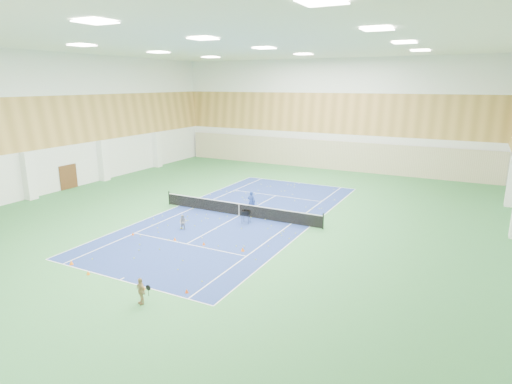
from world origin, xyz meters
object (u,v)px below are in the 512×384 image
at_px(coach, 251,202).
at_px(child_apron, 141,291).
at_px(child_court, 183,222).
at_px(ball_cart, 246,217).
at_px(tennis_net, 239,208).

bearing_deg(coach, child_apron, 90.49).
height_order(child_court, ball_cart, child_court).
bearing_deg(coach, ball_cart, 101.84).
xyz_separation_m(tennis_net, child_court, (-1.74, -4.42, -0.03)).
xyz_separation_m(coach, child_apron, (2.16, -14.35, -0.21)).
bearing_deg(tennis_net, child_court, -111.51).
relative_size(child_apron, ball_cart, 1.32).
relative_size(tennis_net, coach, 7.83).
bearing_deg(tennis_net, ball_cart, -44.97).
xyz_separation_m(coach, child_court, (-2.12, -5.62, -0.30)).
bearing_deg(ball_cart, coach, 97.26).
height_order(coach, ball_cart, coach).
relative_size(tennis_net, ball_cart, 13.82).
relative_size(tennis_net, child_apron, 10.46).
height_order(child_apron, ball_cart, child_apron).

